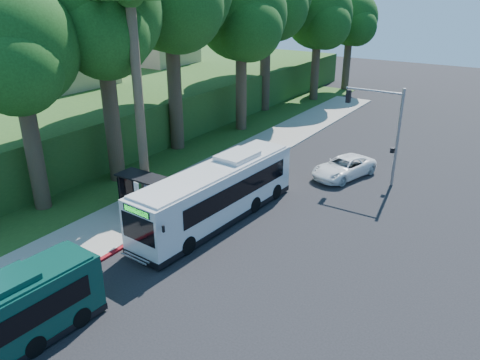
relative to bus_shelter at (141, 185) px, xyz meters
The scene contains 16 objects.
ground 8.00m from the bus_shelter, 21.51° to the left, with size 140.00×140.00×0.00m, color black.
sidewalk 3.35m from the bus_shelter, 90.90° to the left, with size 4.50×70.00×0.12m, color gray.
red_curb 3.07m from the bus_shelter, 26.83° to the right, with size 0.25×30.00×0.13m, color maroon.
grass_verge 9.90m from the bus_shelter, 126.16° to the left, with size 8.00×70.00×0.06m, color #234719.
bus_shelter is the anchor object (origin of this frame).
stop_sign_pole 2.85m from the bus_shelter, 49.08° to the right, with size 0.35×0.06×3.17m.
traffic_signal_pole 17.15m from the bus_shelter, 49.36° to the left, with size 4.10×0.30×7.00m.
palm_tree 10.70m from the bus_shelter, 124.80° to the left, with size 4.20×4.20×14.40m.
hillside_backdrop 26.18m from the bus_shelter, 136.68° to the left, with size 24.00×60.00×8.80m.
tree_0 11.08m from the bus_shelter, 151.08° to the left, with size 8.40×8.00×15.70m.
tree_2 21.25m from the bus_shelter, 103.83° to the left, with size 8.82×8.40×15.12m.
tree_4 35.97m from the bus_shelter, 96.78° to the left, with size 8.40×8.00×14.14m.
tree_5 43.55m from the bus_shelter, 94.21° to the left, with size 7.35×7.00×12.86m.
tree_6 10.21m from the bus_shelter, 150.84° to the right, with size 7.56×7.20×13.74m.
white_bus 4.98m from the bus_shelter, 20.61° to the left, with size 3.44×12.63×3.72m.
pickup 15.15m from the bus_shelter, 55.74° to the left, with size 2.51×5.44×1.51m, color white.
Camera 1 is at (12.52, -21.91, 13.34)m, focal length 35.00 mm.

